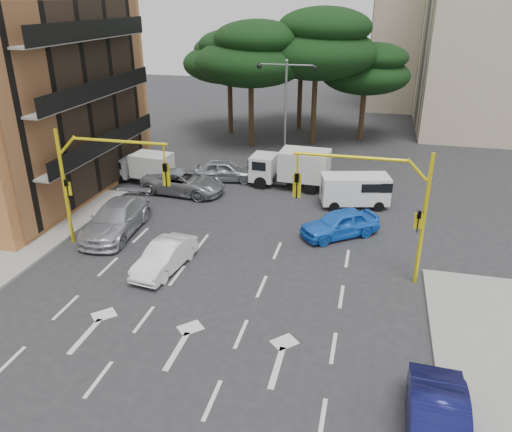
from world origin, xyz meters
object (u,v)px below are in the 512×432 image
at_px(signal_mast_right, 382,198).
at_px(signal_mast_left, 95,174).
at_px(box_truck_b, 290,168).
at_px(box_truck_a, 142,168).
at_px(car_blue_compact, 340,223).
at_px(car_silver_cross_b, 225,170).
at_px(van_white, 355,191).
at_px(street_lamp_center, 286,96).
at_px(car_white_hatch, 165,257).
at_px(car_navy_parked, 438,428).
at_px(car_silver_cross_a, 183,182).
at_px(car_silver_wagon, 116,219).

height_order(signal_mast_right, signal_mast_left, same).
bearing_deg(box_truck_b, box_truck_a, 101.63).
xyz_separation_m(car_blue_compact, box_truck_a, (-13.88, 5.38, 0.31)).
distance_m(car_silver_cross_b, van_white, 9.37).
height_order(street_lamp_center, car_white_hatch, street_lamp_center).
bearing_deg(car_navy_parked, signal_mast_right, 103.42).
xyz_separation_m(signal_mast_left, box_truck_b, (7.80, 10.80, -2.59)).
relative_size(street_lamp_center, van_white, 1.94).
xyz_separation_m(car_white_hatch, car_navy_parked, (11.44, -7.68, 0.09)).
relative_size(signal_mast_left, van_white, 1.50).
bearing_deg(car_silver_cross_a, box_truck_b, -61.21).
distance_m(signal_mast_right, box_truck_b, 12.53).
bearing_deg(car_white_hatch, street_lamp_center, 87.93).
xyz_separation_m(car_silver_cross_b, box_truck_a, (-5.39, -1.67, 0.31)).
relative_size(car_silver_cross_a, box_truck_b, 1.03).
xyz_separation_m(car_white_hatch, car_silver_cross_b, (-0.87, 12.58, 0.06)).
relative_size(signal_mast_left, car_silver_cross_a, 1.11).
distance_m(street_lamp_center, car_blue_compact, 12.12).
distance_m(car_silver_cross_b, box_truck_a, 5.65).
relative_size(car_silver_wagon, box_truck_b, 1.07).
distance_m(signal_mast_right, box_truck_a, 18.57).
xyz_separation_m(street_lamp_center, van_white, (5.38, -5.62, -4.43)).
distance_m(signal_mast_left, box_truck_a, 10.00).
bearing_deg(car_silver_cross_a, car_blue_compact, -105.80).
bearing_deg(box_truck_a, van_white, -87.63).
relative_size(car_silver_wagon, car_navy_parked, 1.23).
bearing_deg(car_silver_cross_b, street_lamp_center, -59.41).
height_order(car_silver_wagon, van_white, van_white).
xyz_separation_m(signal_mast_right, car_white_hatch, (-9.54, -1.57, -3.22)).
distance_m(car_blue_compact, box_truck_a, 14.89).
relative_size(signal_mast_right, car_navy_parked, 1.31).
xyz_separation_m(car_silver_wagon, box_truck_b, (7.86, 9.25, 0.47)).
height_order(car_white_hatch, car_silver_wagon, car_silver_wagon).
bearing_deg(van_white, street_lamp_center, -150.59).
bearing_deg(street_lamp_center, car_silver_wagon, -118.82).
distance_m(street_lamp_center, van_white, 8.95).
relative_size(car_silver_wagon, car_silver_cross_b, 1.31).
height_order(street_lamp_center, van_white, street_lamp_center).
distance_m(car_blue_compact, box_truck_b, 7.89).
height_order(signal_mast_right, van_white, signal_mast_right).
relative_size(signal_mast_right, box_truck_b, 1.14).
height_order(car_navy_parked, van_white, van_white).
distance_m(car_silver_cross_b, car_navy_parked, 23.70).
xyz_separation_m(signal_mast_right, box_truck_a, (-15.80, 9.33, -2.84)).
relative_size(car_blue_compact, car_silver_cross_b, 1.00).
bearing_deg(street_lamp_center, signal_mast_left, -115.91).
bearing_deg(van_white, signal_mast_left, -69.79).
bearing_deg(street_lamp_center, car_navy_parked, -69.49).
bearing_deg(car_navy_parked, box_truck_a, 135.44).
bearing_deg(car_silver_wagon, signal_mast_right, -10.27).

